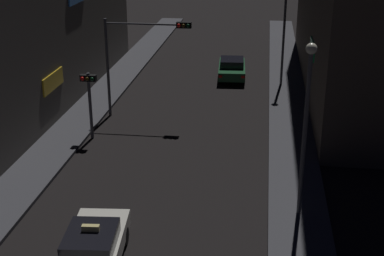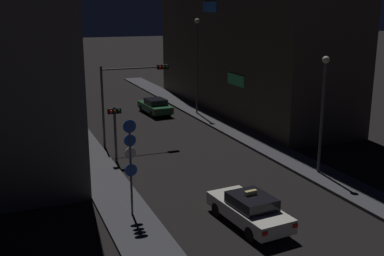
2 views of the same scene
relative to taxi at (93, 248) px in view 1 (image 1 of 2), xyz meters
The scene contains 8 objects.
sidewalk_left 17.78m from the taxi, 105.54° to the left, with size 2.29×55.11×0.16m, color #424247.
sidewalk_right 18.43m from the taxi, 68.30° to the left, with size 2.29×55.11×0.16m, color #424247.
taxi is the anchor object (origin of this frame).
far_car 23.08m from the taxi, 82.43° to the left, with size 2.05×4.54×1.42m.
traffic_light_overhead 14.75m from the taxi, 96.28° to the left, with size 4.77×0.42×5.55m.
traffic_light_left_kerb 11.46m from the taxi, 107.29° to the left, with size 0.80×0.42×3.48m.
street_lamp_near_block 8.73m from the taxi, 31.69° to the left, with size 0.40×0.40×6.59m.
street_lamp_far_block 22.68m from the taxi, 73.19° to the left, with size 0.44×0.44×8.25m.
Camera 1 is at (4.18, -6.36, 10.91)m, focal length 52.00 mm.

